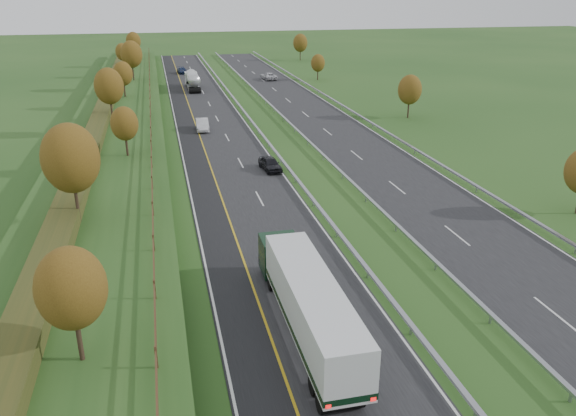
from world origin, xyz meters
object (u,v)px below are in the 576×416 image
(car_dark_near, at_px, (270,164))
(car_oncoming, at_px, (269,76))
(road_tanker, at_px, (193,80))
(car_small_far, at_px, (182,71))
(box_lorry, at_px, (307,300))
(car_silver_mid, at_px, (202,125))

(car_dark_near, relative_size, car_oncoming, 0.79)
(road_tanker, distance_m, car_small_far, 22.29)
(car_small_far, xyz_separation_m, car_oncoming, (17.81, -13.79, 0.07))
(car_small_far, relative_size, car_oncoming, 0.87)
(box_lorry, xyz_separation_m, car_dark_near, (4.21, 31.29, -1.56))
(car_dark_near, relative_size, car_silver_mid, 0.88)
(car_dark_near, bearing_deg, car_small_far, 86.22)
(car_silver_mid, relative_size, car_oncoming, 0.90)
(car_silver_mid, bearing_deg, car_small_far, 91.26)
(road_tanker, bearing_deg, car_dark_near, -85.55)
(car_dark_near, xyz_separation_m, car_small_far, (-5.19, 77.72, -0.04))
(car_small_far, bearing_deg, car_dark_near, -93.52)
(car_dark_near, distance_m, car_oncoming, 65.17)
(box_lorry, relative_size, car_small_far, 3.46)
(box_lorry, height_order, road_tanker, box_lorry)
(car_oncoming, bearing_deg, car_dark_near, 71.39)
(car_dark_near, height_order, car_oncoming, car_oncoming)
(car_oncoming, bearing_deg, box_lorry, 72.53)
(road_tanker, xyz_separation_m, car_dark_near, (4.32, -55.48, -1.10))
(car_small_far, bearing_deg, road_tanker, -95.11)
(box_lorry, distance_m, car_oncoming, 96.71)
(car_dark_near, bearing_deg, box_lorry, -105.26)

